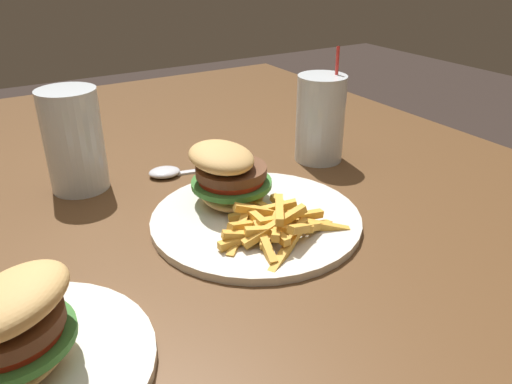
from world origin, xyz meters
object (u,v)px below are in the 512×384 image
meal_plate_near (245,199)px  spoon (170,172)px  beer_glass (74,144)px  juice_glass (320,122)px  meal_plate_far (15,345)px

meal_plate_near → spoon: bearing=10.9°
beer_glass → spoon: bearing=-102.8°
juice_glass → spoon: bearing=74.5°
beer_glass → juice_glass: 0.37m
meal_plate_near → beer_glass: 0.26m
beer_glass → juice_glass: (-0.09, -0.36, -0.00)m
spoon → beer_glass: bearing=-0.3°
juice_glass → spoon: 0.25m
meal_plate_near → juice_glass: size_ratio=1.48×
beer_glass → juice_glass: size_ratio=0.81×
meal_plate_near → juice_glass: 0.23m
beer_glass → meal_plate_near: bearing=-141.6°
meal_plate_near → meal_plate_far: size_ratio=1.19×
beer_glass → meal_plate_far: (-0.33, 0.13, -0.03)m
beer_glass → spoon: 0.14m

